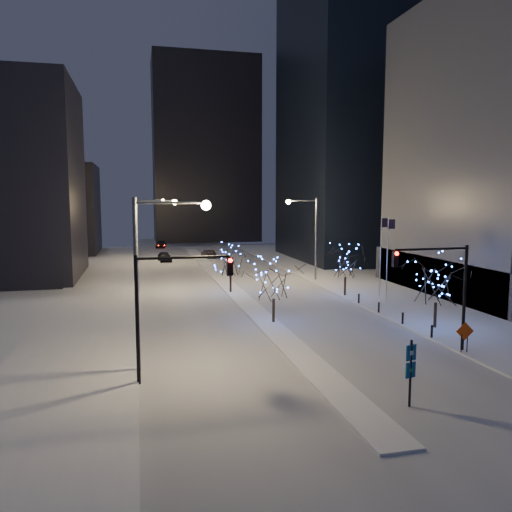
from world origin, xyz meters
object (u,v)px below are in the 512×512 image
object	(u,v)px
traffic_signal_east	(444,281)
holiday_tree_plaza_near	(437,279)
holiday_tree_median_far	(230,260)
car_mid	(208,254)
street_lamp_w_mid	(147,231)
car_far	(161,245)
street_lamp_east	(309,228)
car_near	(165,257)
street_lamp_w_far	(144,221)
holiday_tree_plaza_far	(345,263)
traffic_signal_west	(167,296)
wayfinding_sign	(411,366)
construction_sign	(465,334)
holiday_tree_median_near	(274,281)
street_lamp_w_near	(155,260)

from	to	relation	value
traffic_signal_east	holiday_tree_plaza_near	distance (m)	6.38
holiday_tree_median_far	traffic_signal_east	bearing A→B (deg)	-68.05
car_mid	holiday_tree_median_far	distance (m)	31.96
street_lamp_w_mid	traffic_signal_east	xyz separation A→B (m)	(17.88, -26.00, -1.74)
car_far	street_lamp_east	bearing A→B (deg)	-61.87
car_mid	car_near	bearing A→B (deg)	14.06
street_lamp_w_far	holiday_tree_plaza_near	xyz separation A→B (m)	(21.00, -45.51, -2.64)
car_mid	holiday_tree_plaza_far	xyz separation A→B (m)	(8.97, -36.23, 2.82)
traffic_signal_west	car_mid	size ratio (longest dim) A/B	1.69
street_lamp_w_far	car_far	distance (m)	24.47
street_lamp_east	traffic_signal_east	world-z (taller)	street_lamp_east
car_far	wayfinding_sign	bearing A→B (deg)	-75.06
street_lamp_east	construction_sign	distance (m)	29.92
street_lamp_east	construction_sign	bearing A→B (deg)	-89.58
car_mid	construction_sign	distance (m)	56.35
holiday_tree_median_near	wayfinding_sign	world-z (taller)	holiday_tree_median_near
traffic_signal_west	car_near	world-z (taller)	traffic_signal_west
holiday_tree_plaza_far	street_lamp_w_far	bearing A→B (deg)	121.23
holiday_tree_median_far	street_lamp_w_mid	bearing A→B (deg)	162.97
wayfinding_sign	holiday_tree_median_far	bearing A→B (deg)	80.14
street_lamp_w_far	car_near	distance (m)	6.56
street_lamp_w_near	construction_sign	world-z (taller)	street_lamp_w_near
wayfinding_sign	construction_sign	xyz separation A→B (m)	(7.69, 6.52, -0.69)
holiday_tree_plaza_near	traffic_signal_west	bearing A→B (deg)	-162.43
car_mid	holiday_tree_plaza_near	xyz separation A→B (m)	(10.53, -49.69, 3.18)
car_mid	traffic_signal_east	bearing A→B (deg)	87.97
car_mid	construction_sign	bearing A→B (deg)	89.28
street_lamp_w_near	car_near	xyz separation A→B (m)	(3.08, 50.93, -5.72)
car_mid	holiday_tree_median_far	bearing A→B (deg)	76.67
car_near	traffic_signal_east	bearing A→B (deg)	-79.34
street_lamp_w_mid	holiday_tree_median_near	distance (m)	18.85
traffic_signal_east	holiday_tree_median_near	size ratio (longest dim) A/B	1.37
street_lamp_w_mid	traffic_signal_east	size ratio (longest dim) A/B	1.43
car_near	holiday_tree_median_near	distance (m)	42.53
street_lamp_east	traffic_signal_west	distance (m)	35.30
street_lamp_east	construction_sign	size ratio (longest dim) A/B	5.08
street_lamp_w_near	traffic_signal_east	world-z (taller)	street_lamp_w_near
street_lamp_w_far	car_mid	xyz separation A→B (m)	(10.46, 4.18, -5.82)
street_lamp_w_mid	holiday_tree_median_far	world-z (taller)	street_lamp_w_mid
street_lamp_east	car_near	xyz separation A→B (m)	(-15.95, 22.93, -5.67)
traffic_signal_west	traffic_signal_east	size ratio (longest dim) A/B	1.00
holiday_tree_median_far	holiday_tree_plaza_far	world-z (taller)	holiday_tree_median_far
traffic_signal_west	holiday_tree_median_far	size ratio (longest dim) A/B	1.27
holiday_tree_plaza_near	holiday_tree_plaza_far	size ratio (longest dim) A/B	1.13
street_lamp_w_mid	holiday_tree_plaza_near	size ratio (longest dim) A/B	1.70
car_far	holiday_tree_plaza_near	distance (m)	71.26
car_near	wayfinding_sign	size ratio (longest dim) A/B	1.38
wayfinding_sign	holiday_tree_plaza_far	bearing A→B (deg)	57.38
street_lamp_w_far	holiday_tree_median_near	distance (m)	42.22
holiday_tree_median_far	holiday_tree_plaza_near	xyz separation A→B (m)	(12.56, -17.93, 0.28)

